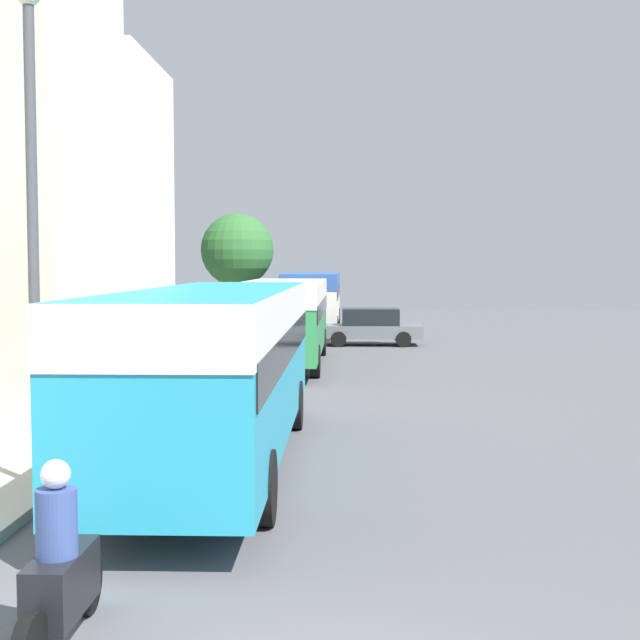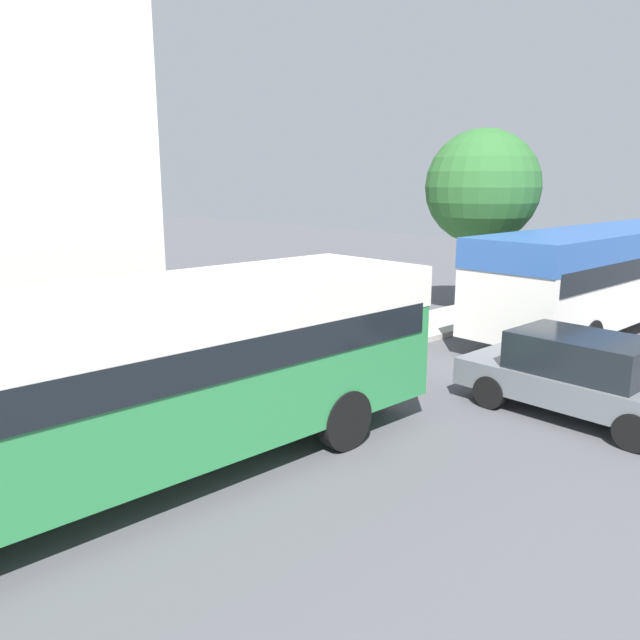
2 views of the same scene
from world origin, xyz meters
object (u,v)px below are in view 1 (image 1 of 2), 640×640
Objects in this scene: bus_following at (283,310)px; pedestrian_walking_away at (242,318)px; bus_third_in_line at (313,293)px; bus_lead at (217,351)px; car_crossing at (371,326)px; motorcycle_behind_lead at (60,575)px; pedestrian_near_curb at (181,338)px.

pedestrian_walking_away is (-2.39, 8.35, -0.76)m from bus_following.
bus_lead is at bearing -90.78° from bus_third_in_line.
bus_third_in_line reaches higher than pedestrian_walking_away.
bus_lead is 1.05× the size of bus_following.
bus_following reaches higher than car_crossing.
bus_lead is 23.35m from pedestrian_walking_away.
bus_lead is 7.32m from motorcycle_behind_lead.
motorcycle_behind_lead is 0.52× the size of car_crossing.
pedestrian_near_curb is 0.90× the size of pedestrian_walking_away.
bus_third_in_line is 2.65× the size of car_crossing.
bus_following is at bearing -22.66° from car_crossing.
bus_third_in_line is (0.40, 29.58, -0.03)m from bus_lead.
bus_third_in_line is 7.00m from pedestrian_walking_away.
motorcycle_behind_lead is at bearing -82.04° from pedestrian_near_curb.
bus_third_in_line reaches higher than bus_following.
motorcycle_behind_lead is (-0.73, -36.79, -1.23)m from bus_third_in_line.
bus_following is 2.45× the size of car_crossing.
motorcycle_behind_lead is 30.49m from pedestrian_walking_away.
bus_third_in_line is at bearing 66.41° from pedestrian_walking_away.
bus_following is 8.10m from car_crossing.
car_crossing is 2.56× the size of pedestrian_near_curb.
bus_following is at bearing 89.11° from motorcycle_behind_lead.
bus_following is at bearing -91.52° from bus_third_in_line.
car_crossing is (3.09, 7.41, -1.05)m from bus_following.
bus_lead is 14.46m from pedestrian_near_curb.
bus_third_in_line is at bearing -159.71° from car_crossing.
motorcycle_behind_lead reaches higher than car_crossing.
bus_lead is 0.97× the size of bus_third_in_line.
motorcycle_behind_lead is at bearing -86.15° from pedestrian_walking_away.
car_crossing is (2.70, -7.31, -1.12)m from bus_third_in_line.
bus_following is 8.72m from pedestrian_walking_away.
pedestrian_near_curb is (-3.70, -15.54, -0.93)m from bus_third_in_line.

